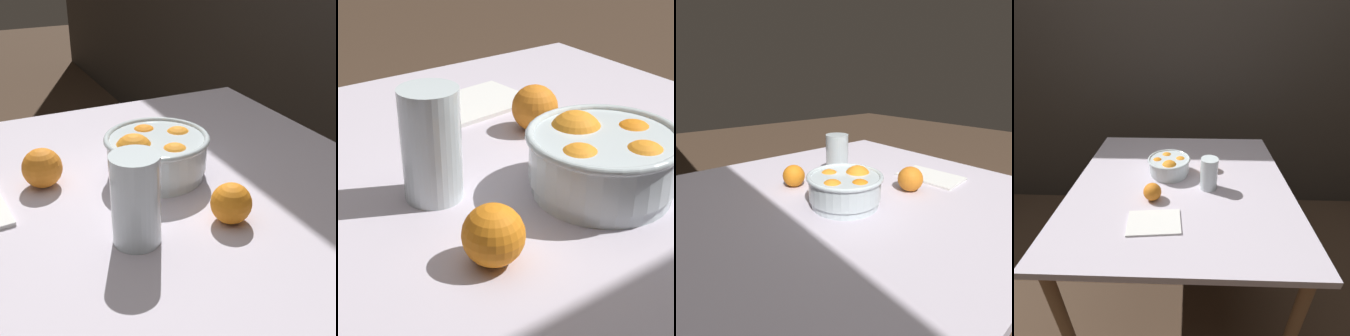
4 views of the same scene
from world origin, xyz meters
TOP-DOWN VIEW (x-y plane):
  - dining_table at (0.00, 0.00)m, footprint 1.05×1.10m
  - fruit_bowl at (-0.06, 0.09)m, footprint 0.22×0.22m
  - juice_glass at (0.13, -0.04)m, footprint 0.08×0.08m
  - orange_loose_near_bowl at (0.15, 0.13)m, footprint 0.07×0.07m
  - orange_loose_front at (-0.12, -0.14)m, footprint 0.08×0.08m

SIDE VIEW (x-z plane):
  - dining_table at x=0.00m, z-range 0.30..1.05m
  - orange_loose_near_bowl at x=0.15m, z-range 0.75..0.83m
  - orange_loose_front at x=-0.12m, z-range 0.75..0.83m
  - fruit_bowl at x=-0.06m, z-range 0.75..0.86m
  - juice_glass at x=0.13m, z-range 0.75..0.90m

